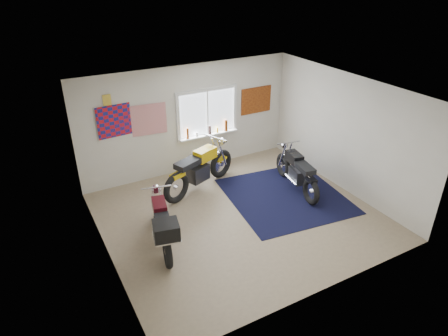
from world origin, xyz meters
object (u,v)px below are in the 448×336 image
black_chrome_bike (297,172)px  yellow_triumph (199,170)px  navy_rug (285,196)px  maroon_tourer (162,226)px

black_chrome_bike → yellow_triumph: bearing=70.6°
black_chrome_bike → navy_rug: bearing=119.5°
black_chrome_bike → maroon_tourer: size_ratio=1.02×
yellow_triumph → maroon_tourer: yellow_triumph is taller
navy_rug → black_chrome_bike: bearing=19.8°
yellow_triumph → maroon_tourer: size_ratio=1.12×
navy_rug → maroon_tourer: size_ratio=1.35×
yellow_triumph → black_chrome_bike: (1.98, -1.11, -0.06)m
black_chrome_bike → maroon_tourer: (-3.53, -0.56, 0.07)m
navy_rug → maroon_tourer: (-3.12, -0.41, 0.50)m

